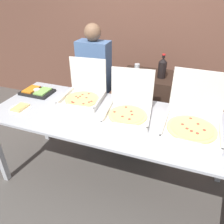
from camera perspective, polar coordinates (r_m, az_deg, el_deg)
ground_plane at (r=2.75m, az=0.00°, el=-17.14°), size 16.00×16.00×0.00m
brick_wall_behind at (r=3.54m, az=10.10°, el=20.00°), size 10.00×0.06×2.80m
buffet_table at (r=2.22m, az=0.00°, el=-3.13°), size 2.48×0.94×0.89m
pizza_box_near_left at (r=2.47m, az=-7.41°, el=4.92°), size 0.47×0.48×0.43m
pizza_box_far_left at (r=2.09m, az=20.46°, el=-1.91°), size 0.50×0.52×0.49m
pizza_box_near_right at (r=2.16m, az=4.43°, el=0.99°), size 0.48×0.49×0.43m
paper_plate_front_center at (r=2.48m, az=-22.87°, el=1.01°), size 0.22×0.22×0.03m
veggie_tray at (r=2.77m, az=-18.96°, el=5.08°), size 0.36×0.25×0.05m
sideboard_podium at (r=3.05m, az=9.40°, el=0.41°), size 0.77×0.54×1.04m
soda_bottle at (r=2.72m, az=13.00°, el=11.22°), size 0.10×0.10×0.29m
soda_can_silver at (r=2.83m, az=6.55°, el=11.20°), size 0.07×0.07×0.12m
person_guest_plaid at (r=2.92m, az=-4.48°, el=6.81°), size 0.40×0.22×1.64m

